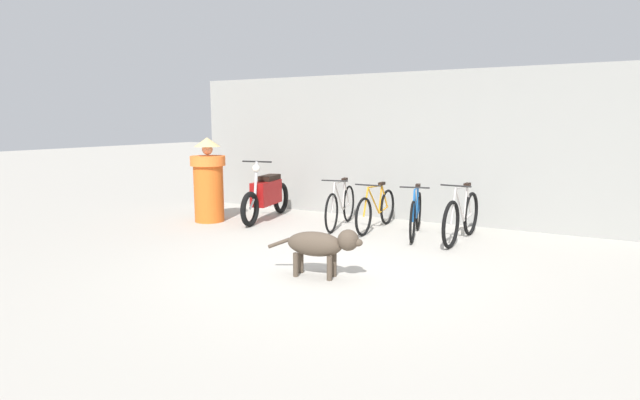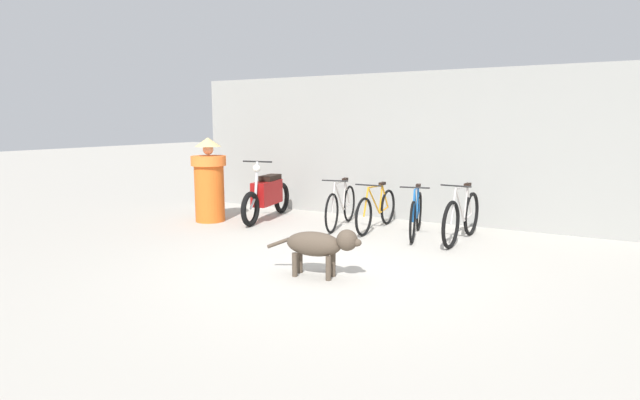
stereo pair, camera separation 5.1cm
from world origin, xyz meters
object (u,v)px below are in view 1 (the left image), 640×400
object	(u,v)px
bicycle_1	(376,210)
stray_dog	(321,244)
bicycle_0	(341,207)
bicycle_2	(416,214)
bicycle_3	(461,218)
person_in_robes	(208,180)
motorcycle	(266,195)

from	to	relation	value
bicycle_1	stray_dog	size ratio (longest dim) A/B	1.41
bicycle_0	bicycle_2	distance (m)	1.40
bicycle_1	bicycle_3	distance (m)	1.50
bicycle_3	bicycle_1	bearing A→B (deg)	-91.97
bicycle_3	stray_dog	xyz separation A→B (m)	(-1.07, -2.65, 0.03)
bicycle_0	person_in_robes	distance (m)	2.54
bicycle_2	bicycle_3	world-z (taller)	bicycle_3
bicycle_0	bicycle_2	xyz separation A→B (m)	(1.40, -0.07, -0.01)
bicycle_0	motorcycle	xyz separation A→B (m)	(-1.56, -0.05, 0.10)
bicycle_1	stray_dog	bearing A→B (deg)	8.82
bicycle_0	motorcycle	distance (m)	1.56
bicycle_3	motorcycle	distance (m)	3.69
bicycle_0	person_in_robes	world-z (taller)	person_in_robes
motorcycle	stray_dog	distance (m)	3.76
bicycle_3	motorcycle	world-z (taller)	motorcycle
bicycle_2	motorcycle	xyz separation A→B (m)	(-2.95, 0.03, 0.11)
bicycle_2	stray_dog	size ratio (longest dim) A/B	1.35
bicycle_1	bicycle_3	world-z (taller)	bicycle_3
person_in_robes	motorcycle	bearing A→B (deg)	-141.81
bicycle_2	bicycle_0	bearing A→B (deg)	-104.90
bicycle_3	motorcycle	size ratio (longest dim) A/B	0.87
bicycle_0	bicycle_3	world-z (taller)	bicycle_3
stray_dog	bicycle_3	bearing A→B (deg)	60.42
bicycle_1	person_in_robes	world-z (taller)	person_in_robes
bicycle_1	motorcycle	xyz separation A→B (m)	(-2.20, -0.12, 0.12)
motorcycle	stray_dog	size ratio (longest dim) A/B	1.66
bicycle_1	bicycle_2	size ratio (longest dim) A/B	1.05
stray_dog	person_in_robes	bearing A→B (deg)	141.89
motorcycle	bicycle_3	bearing A→B (deg)	80.04
bicycle_0	motorcycle	bearing A→B (deg)	-97.33
bicycle_3	motorcycle	bearing A→B (deg)	-86.36
bicycle_2	person_in_robes	xyz separation A→B (m)	(-3.80, -0.63, 0.42)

